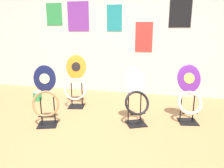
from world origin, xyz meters
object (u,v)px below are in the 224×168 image
Objects in this scene: toilet_seat_display_navy_moon at (46,98)px; toilet_seat_display_white_plain at (136,99)px; toilet_seat_display_purple_note at (189,96)px; toilet_seat_display_orange_sun at (76,83)px; paint_can at (37,96)px.

toilet_seat_display_white_plain is (1.28, 0.34, -0.02)m from toilet_seat_display_navy_moon.
toilet_seat_display_purple_note reaches higher than toilet_seat_display_white_plain.
toilet_seat_display_navy_moon is at bearing -98.10° from toilet_seat_display_orange_sun.
paint_can is at bearing 171.35° from toilet_seat_display_orange_sun.
toilet_seat_display_purple_note reaches higher than paint_can.
toilet_seat_display_purple_note is at bearing 18.75° from toilet_seat_display_white_plain.
toilet_seat_display_orange_sun reaches higher than toilet_seat_display_navy_moon.
toilet_seat_display_white_plain is 2.17m from paint_can.
toilet_seat_display_white_plain is 1.27m from toilet_seat_display_orange_sun.
paint_can is at bearing 172.19° from toilet_seat_display_purple_note.
toilet_seat_display_navy_moon is at bearing -52.33° from paint_can.
toilet_seat_display_navy_moon is 0.87m from toilet_seat_display_orange_sun.
toilet_seat_display_navy_moon is at bearing -165.07° from toilet_seat_display_white_plain.
toilet_seat_display_white_plain is at bearing -17.62° from paint_can.
toilet_seat_display_white_plain reaches higher than paint_can.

